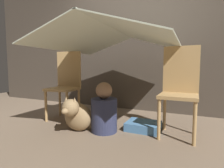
{
  "coord_description": "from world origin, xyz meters",
  "views": [
    {
      "loc": [
        0.92,
        -1.83,
        0.75
      ],
      "look_at": [
        0.0,
        0.17,
        0.55
      ],
      "focal_mm": 28.0,
      "sensor_mm": 36.0,
      "label": 1
    }
  ],
  "objects_px": {
    "chair_right": "(179,87)",
    "person_front": "(104,111)",
    "dog": "(76,115)",
    "chair_left": "(66,82)"
  },
  "relations": [
    {
      "from": "chair_right",
      "to": "person_front",
      "type": "bearing_deg",
      "value": -159.95
    },
    {
      "from": "chair_left",
      "to": "person_front",
      "type": "height_order",
      "value": "chair_left"
    },
    {
      "from": "chair_left",
      "to": "person_front",
      "type": "distance_m",
      "value": 0.89
    },
    {
      "from": "person_front",
      "to": "dog",
      "type": "xyz_separation_m",
      "value": [
        -0.3,
        -0.14,
        -0.04
      ]
    },
    {
      "from": "chair_right",
      "to": "person_front",
      "type": "xyz_separation_m",
      "value": [
        -0.81,
        -0.27,
        -0.3
      ]
    },
    {
      "from": "chair_right",
      "to": "person_front",
      "type": "height_order",
      "value": "chair_right"
    },
    {
      "from": "chair_left",
      "to": "dog",
      "type": "relative_size",
      "value": 2.34
    },
    {
      "from": "chair_left",
      "to": "chair_right",
      "type": "height_order",
      "value": "same"
    },
    {
      "from": "chair_right",
      "to": "dog",
      "type": "relative_size",
      "value": 2.34
    },
    {
      "from": "chair_left",
      "to": "dog",
      "type": "bearing_deg",
      "value": -47.86
    }
  ]
}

